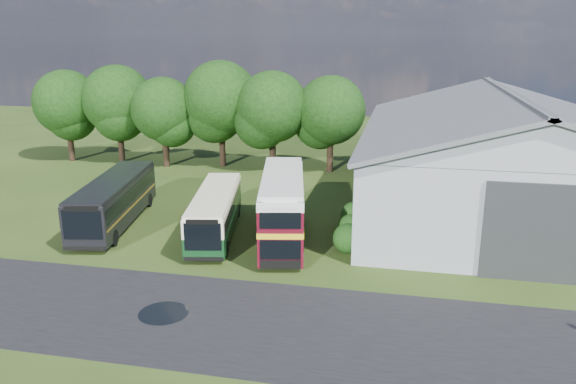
% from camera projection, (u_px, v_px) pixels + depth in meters
% --- Properties ---
extents(ground, '(120.00, 120.00, 0.00)m').
position_uv_depth(ground, '(218.00, 287.00, 27.10)').
color(ground, '#223812').
rests_on(ground, ground).
extents(asphalt_road, '(60.00, 8.00, 0.02)m').
position_uv_depth(asphalt_road, '(263.00, 324.00, 23.67)').
color(asphalt_road, black).
rests_on(asphalt_road, ground).
extents(puddle, '(2.20, 2.20, 0.01)m').
position_uv_depth(puddle, '(164.00, 314.00, 24.57)').
color(puddle, black).
rests_on(puddle, ground).
extents(storage_shed, '(18.80, 24.80, 8.15)m').
position_uv_depth(storage_shed, '(503.00, 151.00, 38.01)').
color(storage_shed, gray).
rests_on(storage_shed, ground).
extents(tree_far_left, '(6.12, 6.12, 8.64)m').
position_uv_depth(tree_far_left, '(66.00, 103.00, 52.77)').
color(tree_far_left, black).
rests_on(tree_far_left, ground).
extents(tree_left_a, '(6.46, 6.46, 9.12)m').
position_uv_depth(tree_left_a, '(117.00, 100.00, 52.16)').
color(tree_left_a, black).
rests_on(tree_left_a, ground).
extents(tree_left_b, '(5.78, 5.78, 8.16)m').
position_uv_depth(tree_left_b, '(163.00, 110.00, 50.39)').
color(tree_left_b, black).
rests_on(tree_left_b, ground).
extents(tree_mid, '(6.80, 6.80, 9.60)m').
position_uv_depth(tree_mid, '(221.00, 99.00, 50.36)').
color(tree_mid, black).
rests_on(tree_mid, ground).
extents(tree_right_a, '(6.26, 6.26, 8.83)m').
position_uv_depth(tree_right_a, '(272.00, 107.00, 48.55)').
color(tree_right_a, black).
rests_on(tree_right_a, ground).
extents(tree_right_b, '(5.98, 5.98, 8.45)m').
position_uv_depth(tree_right_b, '(331.00, 110.00, 48.38)').
color(tree_right_b, black).
rests_on(tree_right_b, ground).
extents(shrub_front, '(1.70, 1.70, 1.70)m').
position_uv_depth(shrub_front, '(347.00, 251.00, 31.63)').
color(shrub_front, '#194714').
rests_on(shrub_front, ground).
extents(shrub_mid, '(1.60, 1.60, 1.60)m').
position_uv_depth(shrub_mid, '(351.00, 239.00, 33.51)').
color(shrub_mid, '#194714').
rests_on(shrub_mid, ground).
extents(shrub_back, '(1.80, 1.80, 1.80)m').
position_uv_depth(shrub_back, '(354.00, 228.00, 35.39)').
color(shrub_back, '#194714').
rests_on(shrub_back, ground).
extents(bus_green_single, '(4.13, 9.99, 2.69)m').
position_uv_depth(bus_green_single, '(215.00, 212.00, 33.88)').
color(bus_green_single, black).
rests_on(bus_green_single, ground).
extents(bus_maroon_double, '(4.20, 9.75, 4.07)m').
position_uv_depth(bus_maroon_double, '(282.00, 208.00, 32.60)').
color(bus_maroon_double, black).
rests_on(bus_maroon_double, ground).
extents(bus_dark_single, '(4.44, 11.09, 2.98)m').
position_uv_depth(bus_dark_single, '(114.00, 200.00, 35.70)').
color(bus_dark_single, black).
rests_on(bus_dark_single, ground).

